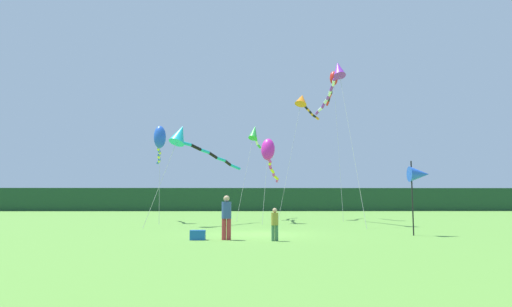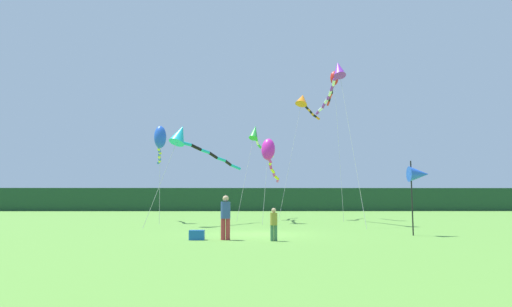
# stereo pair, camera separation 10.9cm
# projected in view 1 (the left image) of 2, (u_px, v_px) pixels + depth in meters

# --- Properties ---
(ground_plane) EXTENTS (120.00, 120.00, 0.00)m
(ground_plane) POSITION_uv_depth(u_px,v_px,m) (258.00, 234.00, 20.61)
(ground_plane) COLOR #5B9338
(distant_treeline) EXTENTS (108.00, 2.29, 3.31)m
(distant_treeline) POSITION_uv_depth(u_px,v_px,m) (252.00, 200.00, 65.53)
(distant_treeline) COLOR #1E4228
(distant_treeline) RESTS_ON ground
(person_adult) EXTENTS (0.38, 0.38, 1.75)m
(person_adult) POSITION_uv_depth(u_px,v_px,m) (226.00, 215.00, 17.74)
(person_adult) COLOR #B23338
(person_adult) RESTS_ON ground
(person_child) EXTENTS (0.28, 0.28, 1.26)m
(person_child) POSITION_uv_depth(u_px,v_px,m) (275.00, 223.00, 17.22)
(person_child) COLOR #3F724C
(person_child) RESTS_ON ground
(cooler_box) EXTENTS (0.60, 0.37, 0.38)m
(cooler_box) POSITION_uv_depth(u_px,v_px,m) (198.00, 235.00, 17.64)
(cooler_box) COLOR #1959B2
(cooler_box) RESTS_ON ground
(banner_flag_pole) EXTENTS (0.90, 0.70, 3.33)m
(banner_flag_pole) POSITION_uv_depth(u_px,v_px,m) (419.00, 175.00, 20.12)
(banner_flag_pole) COLOR black
(banner_flag_pole) RESTS_ON ground
(kite_purple) EXTENTS (1.21, 10.08, 10.80)m
(kite_purple) POSITION_uv_depth(u_px,v_px,m) (336.00, 77.00, 30.06)
(kite_purple) COLOR #B2B2B2
(kite_purple) RESTS_ON ground
(kite_magenta) EXTENTS (1.68, 7.81, 5.96)m
(kite_magenta) POSITION_uv_depth(u_px,v_px,m) (269.00, 153.00, 31.67)
(kite_magenta) COLOR #B2B2B2
(kite_magenta) RESTS_ON ground
(kite_green) EXTENTS (3.21, 7.81, 7.90)m
(kite_green) POSITION_uv_depth(u_px,v_px,m) (256.00, 136.00, 37.54)
(kite_green) COLOR #B2B2B2
(kite_green) RESTS_ON ground
(kite_red) EXTENTS (0.68, 6.94, 12.30)m
(kite_red) POSITION_uv_depth(u_px,v_px,m) (333.00, 83.00, 37.58)
(kite_red) COLOR #B2B2B2
(kite_red) RESTS_ON ground
(kite_orange) EXTENTS (4.24, 6.55, 10.65)m
(kite_orange) POSITION_uv_depth(u_px,v_px,m) (303.00, 101.00, 37.95)
(kite_orange) COLOR #B2B2B2
(kite_orange) RESTS_ON ground
(kite_cyan) EXTENTS (5.32, 7.15, 6.38)m
(kite_cyan) POSITION_uv_depth(u_px,v_px,m) (186.00, 138.00, 28.02)
(kite_cyan) COLOR #B2B2B2
(kite_cyan) RESTS_ON ground
(kite_blue) EXTENTS (1.51, 5.60, 6.86)m
(kite_blue) POSITION_uv_depth(u_px,v_px,m) (160.00, 140.00, 31.69)
(kite_blue) COLOR #B2B2B2
(kite_blue) RESTS_ON ground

